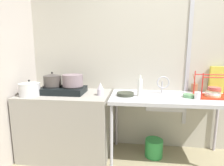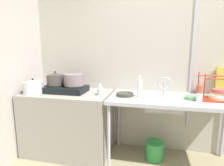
{
  "view_description": "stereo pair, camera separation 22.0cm",
  "coord_description": "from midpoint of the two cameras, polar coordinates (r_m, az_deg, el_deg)",
  "views": [
    {
      "loc": [
        -0.65,
        -1.09,
        1.37
      ],
      "look_at": [
        -0.9,
        1.07,
        0.99
      ],
      "focal_mm": 28.31,
      "sensor_mm": 36.0,
      "label": 1
    },
    {
      "loc": [
        -0.43,
        -1.05,
        1.37
      ],
      "look_at": [
        -0.9,
        1.07,
        0.99
      ],
      "focal_mm": 28.31,
      "sensor_mm": 36.0,
      "label": 2
    }
  ],
  "objects": [
    {
      "name": "counter_sink",
      "position": [
        2.24,
        21.4,
        -5.97
      ],
      "size": [
        1.46,
        0.68,
        0.84
      ],
      "color": "#AFB0B7",
      "rests_on": "ground"
    },
    {
      "name": "pot_on_right_burner",
      "position": [
        2.33,
        -9.51,
        1.02
      ],
      "size": [
        0.26,
        0.26,
        0.15
      ],
      "color": "slate",
      "rests_on": "stove"
    },
    {
      "name": "frying_pan",
      "position": [
        2.17,
        7.09,
        -3.7
      ],
      "size": [
        0.21,
        0.21,
        0.04
      ],
      "primitive_type": "cylinder",
      "color": "#34382C",
      "rests_on": "counter_sink"
    },
    {
      "name": "small_bowl_on_drainboard",
      "position": [
        2.24,
        26.74,
        -4.31
      ],
      "size": [
        0.13,
        0.13,
        0.04
      ],
      "primitive_type": "cylinder",
      "color": "#609F67",
      "rests_on": "counter_sink"
    },
    {
      "name": "sink_basin",
      "position": [
        2.2,
        19.02,
        -6.26
      ],
      "size": [
        0.42,
        0.35,
        0.13
      ],
      "primitive_type": "cube",
      "color": "#AFB0B7",
      "rests_on": "counter_sink"
    },
    {
      "name": "stove",
      "position": [
        2.41,
        -12.42,
        -1.83
      ],
      "size": [
        0.57,
        0.35,
        0.1
      ],
      "color": "black",
      "rests_on": "counter_concrete"
    },
    {
      "name": "pot_beside_stove",
      "position": [
        2.42,
        -21.78,
        -1.24
      ],
      "size": [
        0.25,
        0.25,
        0.2
      ],
      "color": "silver",
      "rests_on": "counter_concrete"
    },
    {
      "name": "utensil_jar",
      "position": [
        2.56,
        28.6,
        -1.88
      ],
      "size": [
        0.08,
        0.08,
        0.24
      ],
      "color": "#996445",
      "rests_on": "counter_sink"
    },
    {
      "name": "pot_on_left_burner",
      "position": [
        2.45,
        -15.42,
        1.32
      ],
      "size": [
        0.23,
        0.23,
        0.18
      ],
      "color": "#48413D",
      "rests_on": "stove"
    },
    {
      "name": "counter_concrete",
      "position": [
        2.53,
        -11.24,
        -12.26
      ],
      "size": [
        1.13,
        0.68,
        0.84
      ],
      "primitive_type": "cube",
      "color": "gray",
      "rests_on": "ground"
    },
    {
      "name": "wall_metal_strip",
      "position": [
        2.54,
        27.11,
        8.06
      ],
      "size": [
        0.05,
        0.01,
        1.94
      ],
      "primitive_type": "cube",
      "color": "#AFB0B7"
    },
    {
      "name": "bucket_on_floor",
      "position": [
        2.53,
        16.17,
        -20.2
      ],
      "size": [
        0.23,
        0.23,
        0.23
      ],
      "primitive_type": "cylinder",
      "color": "green",
      "rests_on": "ground"
    },
    {
      "name": "faucet",
      "position": [
        2.3,
        19.29,
        -0.31
      ],
      "size": [
        0.16,
        0.09,
        0.23
      ],
      "color": "#AFB0B7",
      "rests_on": "counter_sink"
    },
    {
      "name": "cup_by_rack",
      "position": [
        2.19,
        28.98,
        -4.22
      ],
      "size": [
        0.07,
        0.07,
        0.08
      ],
      "primitive_type": "cylinder",
      "color": "white",
      "rests_on": "counter_sink"
    },
    {
      "name": "percolator",
      "position": [
        2.19,
        -0.97,
        -1.91
      ],
      "size": [
        0.08,
        0.08,
        0.16
      ],
      "color": "silver",
      "rests_on": "counter_concrete"
    },
    {
      "name": "dish_rack",
      "position": [
        2.36,
        33.34,
        -3.31
      ],
      "size": [
        0.38,
        0.28,
        0.3
      ],
      "color": "red",
      "rests_on": "counter_sink"
    },
    {
      "name": "wall_back",
      "position": [
        2.58,
        24.76,
        5.55
      ],
      "size": [
        5.0,
        0.1,
        2.42
      ],
      "primitive_type": "cube",
      "color": "#B5B0A1",
      "rests_on": "ground"
    },
    {
      "name": "bottle_by_sink",
      "position": [
        2.14,
        11.79,
        -1.52
      ],
      "size": [
        0.06,
        0.06,
        0.26
      ],
      "color": "white",
      "rests_on": "counter_sink"
    }
  ]
}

